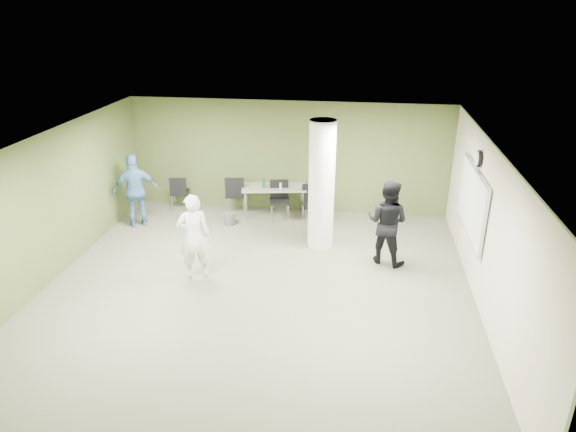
% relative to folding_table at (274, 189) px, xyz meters
% --- Properties ---
extents(floor, '(8.00, 8.00, 0.00)m').
position_rel_folding_table_xyz_m(floor, '(0.30, -3.54, -0.70)').
color(floor, '#4E4E3E').
rests_on(floor, ground).
extents(ceiling, '(8.00, 8.00, 0.00)m').
position_rel_folding_table_xyz_m(ceiling, '(0.30, -3.54, 2.10)').
color(ceiling, white).
rests_on(ceiling, wall_back).
extents(wall_back, '(8.00, 2.80, 0.02)m').
position_rel_folding_table_xyz_m(wall_back, '(0.30, 0.46, 0.70)').
color(wall_back, '#4F602D').
rests_on(wall_back, floor).
extents(wall_left, '(0.02, 8.00, 2.80)m').
position_rel_folding_table_xyz_m(wall_left, '(-3.70, -3.54, 0.70)').
color(wall_left, '#4F602D').
rests_on(wall_left, floor).
extents(wall_right_cream, '(0.02, 8.00, 2.80)m').
position_rel_folding_table_xyz_m(wall_right_cream, '(4.30, -3.54, 0.70)').
color(wall_right_cream, beige).
rests_on(wall_right_cream, floor).
extents(column, '(0.56, 0.56, 2.80)m').
position_rel_folding_table_xyz_m(column, '(1.30, -1.54, 0.70)').
color(column, silver).
rests_on(column, floor).
extents(whiteboard, '(0.05, 2.30, 1.30)m').
position_rel_folding_table_xyz_m(whiteboard, '(4.22, -2.34, 0.80)').
color(whiteboard, silver).
rests_on(whiteboard, wall_right_cream).
extents(wall_clock, '(0.06, 0.32, 0.32)m').
position_rel_folding_table_xyz_m(wall_clock, '(4.22, -2.34, 1.65)').
color(wall_clock, black).
rests_on(wall_clock, wall_right_cream).
extents(folding_table, '(1.67, 0.94, 1.00)m').
position_rel_folding_table_xyz_m(folding_table, '(0.00, 0.00, 0.00)').
color(folding_table, gray).
rests_on(folding_table, floor).
extents(wastebasket, '(0.26, 0.26, 0.30)m').
position_rel_folding_table_xyz_m(wastebasket, '(-0.97, -0.76, -0.55)').
color(wastebasket, '#4C4C4C').
rests_on(wastebasket, floor).
extents(chair_back_left, '(0.51, 0.51, 0.89)m').
position_rel_folding_table_xyz_m(chair_back_left, '(-2.47, 0.02, -0.18)').
color(chair_back_left, black).
rests_on(chair_back_left, floor).
extents(chair_back_right, '(0.54, 0.54, 1.00)m').
position_rel_folding_table_xyz_m(chair_back_right, '(-0.97, -0.06, -0.12)').
color(chair_back_right, black).
rests_on(chair_back_right, floor).
extents(chair_table_left, '(0.56, 0.56, 0.96)m').
position_rel_folding_table_xyz_m(chair_table_left, '(0.17, -0.17, -0.14)').
color(chair_table_left, black).
rests_on(chair_table_left, floor).
extents(chair_table_right, '(0.56, 0.56, 0.91)m').
position_rel_folding_table_xyz_m(chair_table_right, '(0.96, -0.21, -0.17)').
color(chair_table_right, black).
rests_on(chair_table_right, floor).
extents(woman_white, '(0.73, 0.61, 1.72)m').
position_rel_folding_table_xyz_m(woman_white, '(-0.99, -3.30, 0.16)').
color(woman_white, silver).
rests_on(woman_white, floor).
extents(man_black, '(1.06, 0.95, 1.78)m').
position_rel_folding_table_xyz_m(man_black, '(2.69, -2.14, 0.19)').
color(man_black, black).
rests_on(man_black, floor).
extents(man_blue, '(1.12, 0.86, 1.77)m').
position_rel_folding_table_xyz_m(man_blue, '(-3.10, -1.11, 0.18)').
color(man_blue, teal).
rests_on(man_blue, floor).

